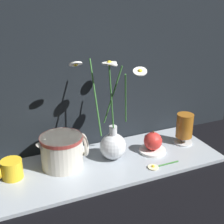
# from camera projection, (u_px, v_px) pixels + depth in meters

# --- Properties ---
(ground_plane) EXTENTS (6.00, 6.00, 0.00)m
(ground_plane) POSITION_uv_depth(u_px,v_px,m) (111.00, 164.00, 1.08)
(ground_plane) COLOR black
(shelf) EXTENTS (0.77, 0.29, 0.01)m
(shelf) POSITION_uv_depth(u_px,v_px,m) (111.00, 163.00, 1.08)
(shelf) COLOR #9EA8B2
(shelf) RESTS_ON ground_plane
(vase_with_flowers) EXTENTS (0.24, 0.15, 0.36)m
(vase_with_flowers) POSITION_uv_depth(u_px,v_px,m) (113.00, 141.00, 1.08)
(vase_with_flowers) COLOR silver
(vase_with_flowers) RESTS_ON shelf
(yellow_mug) EXTENTS (0.08, 0.07, 0.06)m
(yellow_mug) POSITION_uv_depth(u_px,v_px,m) (11.00, 169.00, 0.98)
(yellow_mug) COLOR yellow
(yellow_mug) RESTS_ON shelf
(ceramic_pitcher) EXTENTS (0.17, 0.14, 0.12)m
(ceramic_pitcher) POSITION_uv_depth(u_px,v_px,m) (62.00, 150.00, 1.03)
(ceramic_pitcher) COLOR beige
(ceramic_pitcher) RESTS_ON shelf
(tea_glass) EXTENTS (0.07, 0.07, 0.12)m
(tea_glass) POSITION_uv_depth(u_px,v_px,m) (184.00, 127.00, 1.18)
(tea_glass) COLOR silver
(tea_glass) RESTS_ON shelf
(saucer_plate) EXTENTS (0.10, 0.10, 0.01)m
(saucer_plate) POSITION_uv_depth(u_px,v_px,m) (152.00, 150.00, 1.14)
(saucer_plate) COLOR white
(saucer_plate) RESTS_ON shelf
(orange_fruit) EXTENTS (0.07, 0.07, 0.07)m
(orange_fruit) POSITION_uv_depth(u_px,v_px,m) (153.00, 141.00, 1.13)
(orange_fruit) COLOR red
(orange_fruit) RESTS_ON saucer_plate
(loose_daisy) EXTENTS (0.12, 0.04, 0.01)m
(loose_daisy) POSITION_uv_depth(u_px,v_px,m) (157.00, 166.00, 1.04)
(loose_daisy) COLOR #336B2D
(loose_daisy) RESTS_ON shelf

